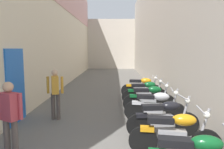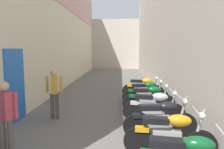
{
  "view_description": "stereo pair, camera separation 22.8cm",
  "coord_description": "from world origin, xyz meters",
  "px_view_note": "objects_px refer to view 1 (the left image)",
  "views": [
    {
      "loc": [
        0.39,
        -0.59,
        2.19
      ],
      "look_at": [
        0.29,
        7.4,
        1.23
      ],
      "focal_mm": 34.35,
      "sensor_mm": 36.0,
      "label": 1
    },
    {
      "loc": [
        0.62,
        -0.58,
        2.19
      ],
      "look_at": [
        0.29,
        7.4,
        1.23
      ],
      "focal_mm": 34.35,
      "sensor_mm": 36.0,
      "label": 2
    }
  ],
  "objects_px": {
    "motorcycle_third": "(175,133)",
    "motorcycle_eighth": "(142,87)",
    "motorcycle_seventh": "(145,92)",
    "pedestrian_mid_alley": "(10,115)",
    "motorcycle_fourth": "(164,117)",
    "motorcycle_fifth": "(155,105)",
    "motorcycle_sixth": "(149,97)",
    "pedestrian_further_down": "(55,90)"
  },
  "relations": [
    {
      "from": "motorcycle_third",
      "to": "motorcycle_eighth",
      "type": "xyz_separation_m",
      "value": [
        -0.0,
        5.29,
        0.0
      ]
    },
    {
      "from": "motorcycle_seventh",
      "to": "motorcycle_eighth",
      "type": "xyz_separation_m",
      "value": [
        -0.0,
        1.1,
        0.0
      ]
    },
    {
      "from": "motorcycle_eighth",
      "to": "pedestrian_mid_alley",
      "type": "distance_m",
      "value": 6.38
    },
    {
      "from": "motorcycle_seventh",
      "to": "pedestrian_mid_alley",
      "type": "bearing_deg",
      "value": -126.75
    },
    {
      "from": "motorcycle_third",
      "to": "motorcycle_seventh",
      "type": "bearing_deg",
      "value": 90.0
    },
    {
      "from": "motorcycle_fourth",
      "to": "motorcycle_fifth",
      "type": "relative_size",
      "value": 1.01
    },
    {
      "from": "motorcycle_fourth",
      "to": "motorcycle_sixth",
      "type": "distance_m",
      "value": 2.18
    },
    {
      "from": "motorcycle_seventh",
      "to": "motorcycle_fifth",
      "type": "bearing_deg",
      "value": -90.0
    },
    {
      "from": "motorcycle_third",
      "to": "pedestrian_mid_alley",
      "type": "distance_m",
      "value": 3.29
    },
    {
      "from": "motorcycle_fourth",
      "to": "motorcycle_eighth",
      "type": "xyz_separation_m",
      "value": [
        -0.0,
        4.28,
        0.0
      ]
    },
    {
      "from": "motorcycle_seventh",
      "to": "motorcycle_fourth",
      "type": "bearing_deg",
      "value": -90.0
    },
    {
      "from": "motorcycle_fifth",
      "to": "pedestrian_further_down",
      "type": "height_order",
      "value": "pedestrian_further_down"
    },
    {
      "from": "motorcycle_sixth",
      "to": "pedestrian_further_down",
      "type": "xyz_separation_m",
      "value": [
        -3.06,
        -0.9,
        0.42
      ]
    },
    {
      "from": "motorcycle_fourth",
      "to": "motorcycle_eighth",
      "type": "distance_m",
      "value": 4.28
    },
    {
      "from": "motorcycle_fourth",
      "to": "pedestrian_mid_alley",
      "type": "xyz_separation_m",
      "value": [
        -3.26,
        -1.18,
        0.42
      ]
    },
    {
      "from": "motorcycle_fifth",
      "to": "pedestrian_mid_alley",
      "type": "xyz_separation_m",
      "value": [
        -3.26,
        -2.3,
        0.42
      ]
    },
    {
      "from": "motorcycle_fifth",
      "to": "motorcycle_eighth",
      "type": "height_order",
      "value": "same"
    },
    {
      "from": "pedestrian_mid_alley",
      "to": "pedestrian_further_down",
      "type": "relative_size",
      "value": 1.0
    },
    {
      "from": "motorcycle_sixth",
      "to": "pedestrian_further_down",
      "type": "distance_m",
      "value": 3.21
    },
    {
      "from": "motorcycle_eighth",
      "to": "motorcycle_third",
      "type": "bearing_deg",
      "value": -90.0
    },
    {
      "from": "motorcycle_third",
      "to": "motorcycle_fourth",
      "type": "relative_size",
      "value": 1.0
    },
    {
      "from": "motorcycle_sixth",
      "to": "pedestrian_mid_alley",
      "type": "xyz_separation_m",
      "value": [
        -3.26,
        -3.37,
        0.42
      ]
    },
    {
      "from": "motorcycle_eighth",
      "to": "motorcycle_sixth",
      "type": "bearing_deg",
      "value": -90.0
    },
    {
      "from": "motorcycle_third",
      "to": "motorcycle_seventh",
      "type": "xyz_separation_m",
      "value": [
        0.0,
        4.18,
        0.0
      ]
    },
    {
      "from": "motorcycle_sixth",
      "to": "pedestrian_further_down",
      "type": "height_order",
      "value": "pedestrian_further_down"
    },
    {
      "from": "motorcycle_sixth",
      "to": "motorcycle_fifth",
      "type": "bearing_deg",
      "value": -90.01
    },
    {
      "from": "motorcycle_fourth",
      "to": "motorcycle_seventh",
      "type": "height_order",
      "value": "same"
    },
    {
      "from": "motorcycle_eighth",
      "to": "pedestrian_mid_alley",
      "type": "relative_size",
      "value": 1.17
    },
    {
      "from": "motorcycle_seventh",
      "to": "motorcycle_eighth",
      "type": "distance_m",
      "value": 1.1
    },
    {
      "from": "pedestrian_mid_alley",
      "to": "motorcycle_fourth",
      "type": "bearing_deg",
      "value": 19.96
    },
    {
      "from": "motorcycle_sixth",
      "to": "pedestrian_further_down",
      "type": "bearing_deg",
      "value": -163.67
    },
    {
      "from": "motorcycle_third",
      "to": "pedestrian_further_down",
      "type": "xyz_separation_m",
      "value": [
        -3.06,
        2.29,
        0.42
      ]
    },
    {
      "from": "motorcycle_fifth",
      "to": "motorcycle_seventh",
      "type": "distance_m",
      "value": 2.06
    },
    {
      "from": "motorcycle_fifth",
      "to": "motorcycle_sixth",
      "type": "bearing_deg",
      "value": 89.99
    },
    {
      "from": "motorcycle_fifth",
      "to": "motorcycle_seventh",
      "type": "xyz_separation_m",
      "value": [
        0.0,
        2.06,
        0.0
      ]
    },
    {
      "from": "motorcycle_fourth",
      "to": "motorcycle_sixth",
      "type": "height_order",
      "value": "same"
    },
    {
      "from": "motorcycle_sixth",
      "to": "motorcycle_fourth",
      "type": "bearing_deg",
      "value": -90.0
    },
    {
      "from": "motorcycle_seventh",
      "to": "pedestrian_mid_alley",
      "type": "xyz_separation_m",
      "value": [
        -3.26,
        -4.36,
        0.42
      ]
    },
    {
      "from": "motorcycle_seventh",
      "to": "pedestrian_further_down",
      "type": "xyz_separation_m",
      "value": [
        -3.06,
        -1.89,
        0.42
      ]
    },
    {
      "from": "motorcycle_sixth",
      "to": "motorcycle_seventh",
      "type": "bearing_deg",
      "value": 90.0
    },
    {
      "from": "pedestrian_further_down",
      "to": "motorcycle_fifth",
      "type": "bearing_deg",
      "value": -3.22
    },
    {
      "from": "motorcycle_fifth",
      "to": "motorcycle_seventh",
      "type": "height_order",
      "value": "same"
    }
  ]
}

